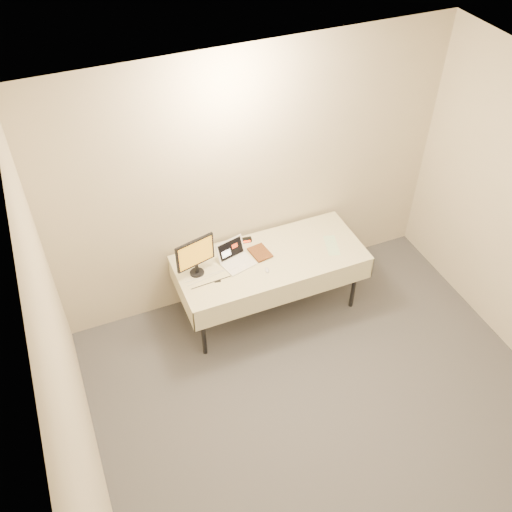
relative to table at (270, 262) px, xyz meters
name	(u,v)px	position (x,y,z in m)	size (l,w,h in m)	color
ground	(369,479)	(0.00, -2.05, -0.68)	(5.00, 5.00, 0.00)	#4C4C51
back_wall	(253,181)	(0.00, 0.45, 0.67)	(4.00, 0.10, 2.70)	beige
table	(270,262)	(0.00, 0.00, 0.00)	(1.86, 0.81, 0.74)	black
laptop	(235,258)	(-0.34, 0.08, 0.11)	(0.36, 0.34, 0.20)	white
monitor	(195,254)	(-0.73, 0.07, 0.30)	(0.39, 0.17, 0.41)	black
book	(252,248)	(-0.16, 0.08, 0.18)	(0.17, 0.02, 0.23)	#954D1B
alarm_clock	(246,240)	(-0.13, 0.31, 0.08)	(0.11, 0.06, 0.04)	black
clicker	(267,270)	(-0.11, -0.16, 0.07)	(0.04, 0.08, 0.02)	silver
paper_form	(332,245)	(0.64, -0.07, 0.06)	(0.12, 0.30, 0.00)	#BDE3B5
usb_dongle	(218,281)	(-0.59, -0.12, 0.07)	(0.06, 0.02, 0.01)	black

